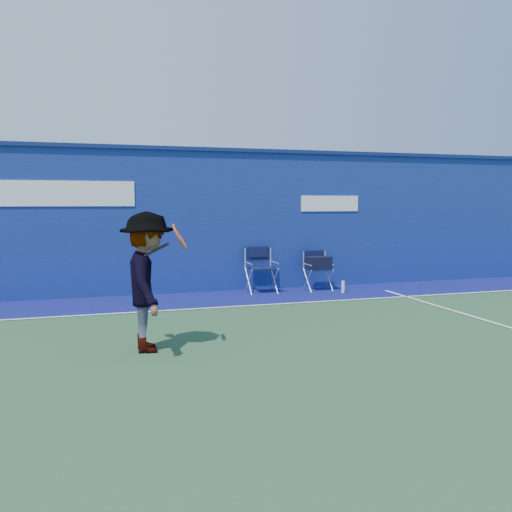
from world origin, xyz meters
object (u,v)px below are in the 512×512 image
object	(u,v)px
tennis_player	(148,282)
directors_chair_left	(261,278)
water_bottle	(343,287)
directors_chair_right	(318,274)

from	to	relation	value
tennis_player	directors_chair_left	bearing A→B (deg)	54.53
tennis_player	water_bottle	bearing A→B (deg)	36.91
directors_chair_left	directors_chair_right	xyz separation A→B (m)	(1.29, -0.08, 0.04)
directors_chair_left	water_bottle	bearing A→B (deg)	-18.79
directors_chair_right	water_bottle	size ratio (longest dim) A/B	3.26
directors_chair_left	tennis_player	distance (m)	4.80
tennis_player	directors_chair_right	bearing A→B (deg)	43.21
directors_chair_right	tennis_player	bearing A→B (deg)	-136.79
directors_chair_right	water_bottle	distance (m)	0.65
directors_chair_right	directors_chair_left	bearing A→B (deg)	176.65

